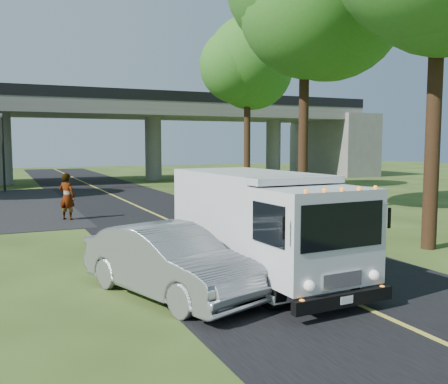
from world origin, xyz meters
TOP-DOWN VIEW (x-y plane):
  - ground at (0.00, 0.00)m, footprint 120.00×120.00m
  - road at (0.00, 10.00)m, footprint 7.00×90.00m
  - lane_line at (0.00, 10.00)m, footprint 0.12×90.00m
  - overpass at (0.00, 32.00)m, footprint 54.00×10.00m
  - traffic_signal at (-6.00, 26.00)m, footprint 0.18×0.22m
  - tree_right_far at (9.21, 19.84)m, footprint 5.77×5.67m
  - step_van at (-0.84, 0.08)m, footprint 2.50×6.10m
  - silver_sedan at (-3.20, -0.22)m, footprint 2.95×4.76m
  - pedestrian at (-3.80, 11.48)m, footprint 0.85×0.83m

SIDE VIEW (x-z plane):
  - ground at x=0.00m, z-range 0.00..0.00m
  - road at x=0.00m, z-range 0.00..0.02m
  - lane_line at x=0.00m, z-range 0.03..0.03m
  - silver_sedan at x=-3.20m, z-range 0.00..1.48m
  - pedestrian at x=-3.80m, z-range 0.00..1.97m
  - step_van at x=-0.84m, z-range 0.11..2.63m
  - traffic_signal at x=-6.00m, z-range 0.60..5.80m
  - overpass at x=0.00m, z-range 0.91..8.21m
  - tree_right_far at x=9.21m, z-range 2.81..13.80m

